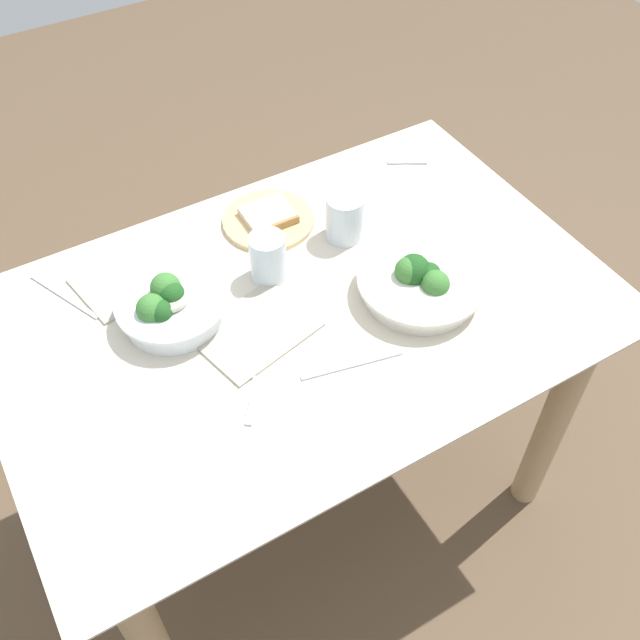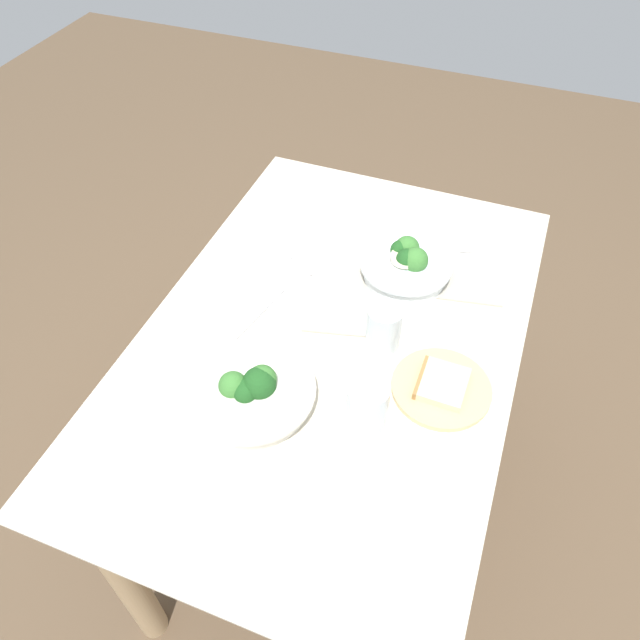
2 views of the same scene
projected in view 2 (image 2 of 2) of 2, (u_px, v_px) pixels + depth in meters
The scene contains 13 objects.
ground_plane at pixel (328, 496), 1.91m from camera, with size 6.00×6.00×0.00m, color brown.
dining_table at pixel (330, 374), 1.46m from camera, with size 1.23×0.81×0.76m.
broccoli_bowl_far at pixel (406, 266), 1.45m from camera, with size 0.22×0.22×0.10m.
broccoli_bowl_near at pixel (251, 392), 1.21m from camera, with size 0.26×0.26×0.09m.
bread_side_plate at pixel (441, 387), 1.24m from camera, with size 0.20×0.20×0.03m.
water_glass_center at pixel (384, 327), 1.30m from camera, with size 0.08×0.08×0.10m, color silver.
water_glass_side at pixel (367, 404), 1.16m from camera, with size 0.08×0.08×0.10m, color silver.
fork_by_far_bowl at pixel (298, 262), 1.51m from camera, with size 0.07×0.09×0.00m.
fork_by_near_bowl at pixel (400, 572), 1.00m from camera, with size 0.09×0.06×0.00m.
table_knife_left at pixel (257, 316), 1.39m from camera, with size 0.20×0.01×0.00m, color #B7B7BC.
table_knife_right at pixel (486, 251), 1.54m from camera, with size 0.20×0.01×0.00m, color #B7B7BC.
napkin_folded_upper at pixel (344, 299), 1.42m from camera, with size 0.22×0.17×0.01m, color #B1A997.
napkin_folded_lower at pixel (468, 278), 1.47m from camera, with size 0.17×0.16×0.01m, color #B1A997.
Camera 2 is at (0.84, 0.29, 1.78)m, focal length 34.35 mm.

